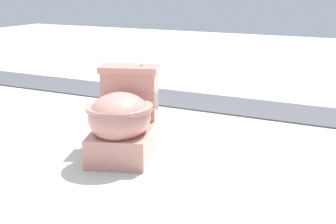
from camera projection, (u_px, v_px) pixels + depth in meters
ground_plane at (126, 153)px, 2.86m from camera, size 14.00×14.00×0.00m
gravel_strip at (267, 110)px, 3.82m from camera, size 0.56×8.00×0.01m
toilet at (123, 119)px, 2.80m from camera, size 0.72×0.56×0.52m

